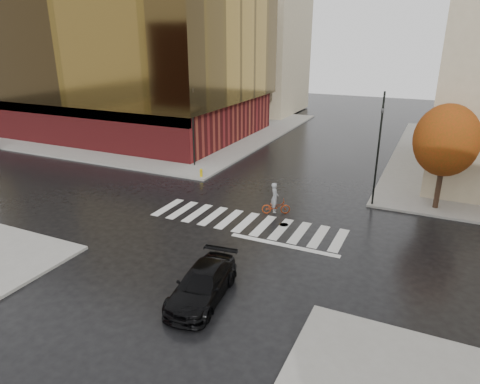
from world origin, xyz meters
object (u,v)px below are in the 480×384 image
(traffic_light_nw, at_px, (193,116))
(fire_hydrant, at_px, (201,172))
(sedan, at_px, (202,284))
(cyclist, at_px, (275,203))
(traffic_light_ne, at_px, (379,143))

(traffic_light_nw, height_order, fire_hydrant, traffic_light_nw)
(sedan, relative_size, traffic_light_nw, 0.64)
(cyclist, height_order, fire_hydrant, cyclist)
(cyclist, relative_size, traffic_light_nw, 0.27)
(sedan, height_order, cyclist, cyclist)
(traffic_light_nw, relative_size, fire_hydrant, 11.10)
(sedan, distance_m, fire_hydrant, 15.98)
(traffic_light_ne, bearing_deg, cyclist, 52.47)
(sedan, height_order, traffic_light_ne, traffic_light_ne)
(traffic_light_nw, relative_size, traffic_light_ne, 1.02)
(traffic_light_ne, bearing_deg, traffic_light_nw, 6.12)
(sedan, relative_size, cyclist, 2.32)
(cyclist, bearing_deg, fire_hydrant, 37.77)
(cyclist, relative_size, traffic_light_ne, 0.28)
(sedan, bearing_deg, fire_hydrant, 113.54)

